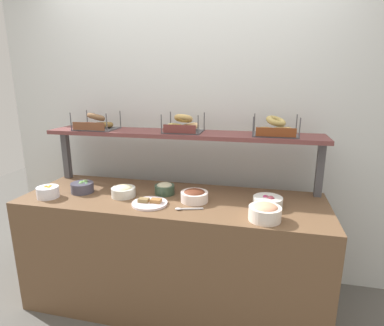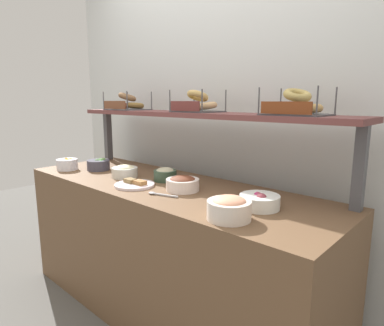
% 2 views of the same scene
% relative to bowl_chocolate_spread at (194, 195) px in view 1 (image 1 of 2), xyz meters
% --- Properties ---
extents(ground_plane, '(8.00, 8.00, 0.00)m').
position_rel_bowl_chocolate_spread_xyz_m(ground_plane, '(-0.17, 0.03, -0.89)').
color(ground_plane, '#595651').
extents(back_wall, '(3.34, 0.06, 2.40)m').
position_rel_bowl_chocolate_spread_xyz_m(back_wall, '(-0.17, 0.58, 0.31)').
color(back_wall, silver).
rests_on(back_wall, ground_plane).
extents(deli_counter, '(2.14, 0.70, 0.85)m').
position_rel_bowl_chocolate_spread_xyz_m(deli_counter, '(-0.17, 0.03, -0.47)').
color(deli_counter, brown).
rests_on(deli_counter, ground_plane).
extents(shelf_riser_left, '(0.05, 0.05, 0.40)m').
position_rel_bowl_chocolate_spread_xyz_m(shelf_riser_left, '(-1.18, 0.30, 0.16)').
color(shelf_riser_left, '#4C4C51').
rests_on(shelf_riser_left, deli_counter).
extents(shelf_riser_right, '(0.05, 0.05, 0.40)m').
position_rel_bowl_chocolate_spread_xyz_m(shelf_riser_right, '(0.84, 0.30, 0.16)').
color(shelf_riser_right, '#4C4C51').
rests_on(shelf_riser_right, deli_counter).
extents(upper_shelf, '(2.10, 0.32, 0.03)m').
position_rel_bowl_chocolate_spread_xyz_m(upper_shelf, '(-0.17, 0.30, 0.37)').
color(upper_shelf, brown).
rests_on(upper_shelf, shelf_riser_left).
extents(bowl_chocolate_spread, '(0.19, 0.19, 0.08)m').
position_rel_bowl_chocolate_spread_xyz_m(bowl_chocolate_spread, '(0.00, 0.00, 0.00)').
color(bowl_chocolate_spread, white).
rests_on(bowl_chocolate_spread, deli_counter).
extents(bowl_veggie_mix, '(0.16, 0.16, 0.09)m').
position_rel_bowl_chocolate_spread_xyz_m(bowl_veggie_mix, '(-0.85, -0.01, -0.00)').
color(bowl_veggie_mix, '#454354').
rests_on(bowl_veggie_mix, deli_counter).
extents(bowl_lox_spread, '(0.19, 0.19, 0.10)m').
position_rel_bowl_chocolate_spread_xyz_m(bowl_lox_spread, '(0.47, -0.20, 0.01)').
color(bowl_lox_spread, white).
rests_on(bowl_lox_spread, deli_counter).
extents(bowl_fruit_salad, '(0.15, 0.15, 0.09)m').
position_rel_bowl_chocolate_spread_xyz_m(bowl_fruit_salad, '(-1.03, -0.16, 0.00)').
color(bowl_fruit_salad, white).
rests_on(bowl_fruit_salad, deli_counter).
extents(bowl_potato_salad, '(0.17, 0.17, 0.08)m').
position_rel_bowl_chocolate_spread_xyz_m(bowl_potato_salad, '(-0.52, -0.02, -0.00)').
color(bowl_potato_salad, silver).
rests_on(bowl_potato_salad, deli_counter).
extents(bowl_tuna_salad, '(0.15, 0.15, 0.09)m').
position_rel_bowl_chocolate_spread_xyz_m(bowl_tuna_salad, '(-0.24, 0.09, 0.00)').
color(bowl_tuna_salad, '#344B38').
rests_on(bowl_tuna_salad, deli_counter).
extents(bowl_beet_salad, '(0.19, 0.19, 0.08)m').
position_rel_bowl_chocolate_spread_xyz_m(bowl_beet_salad, '(0.49, 0.02, -0.01)').
color(bowl_beet_salad, white).
rests_on(bowl_beet_salad, deli_counter).
extents(serving_plate_white, '(0.24, 0.24, 0.04)m').
position_rel_bowl_chocolate_spread_xyz_m(serving_plate_white, '(-0.28, -0.13, -0.03)').
color(serving_plate_white, white).
rests_on(serving_plate_white, deli_counter).
extents(serving_spoon_near_plate, '(0.18, 0.07, 0.01)m').
position_rel_bowl_chocolate_spread_xyz_m(serving_spoon_near_plate, '(-0.03, -0.16, -0.03)').
color(serving_spoon_near_plate, '#B7B7BC').
rests_on(serving_spoon_near_plate, deli_counter).
extents(bagel_basket_cinnamon_raisin, '(0.31, 0.25, 0.14)m').
position_rel_bowl_chocolate_spread_xyz_m(bagel_basket_cinnamon_raisin, '(-0.87, 0.27, 0.43)').
color(bagel_basket_cinnamon_raisin, '#4C4C51').
rests_on(bagel_basket_cinnamon_raisin, upper_shelf).
extents(bagel_basket_plain, '(0.28, 0.25, 0.15)m').
position_rel_bowl_chocolate_spread_xyz_m(bagel_basket_plain, '(-0.15, 0.29, 0.44)').
color(bagel_basket_plain, '#4C4C51').
rests_on(bagel_basket_plain, upper_shelf).
extents(bagel_basket_sesame, '(0.31, 0.26, 0.14)m').
position_rel_bowl_chocolate_spread_xyz_m(bagel_basket_sesame, '(0.52, 0.29, 0.43)').
color(bagel_basket_sesame, '#4C4C51').
rests_on(bagel_basket_sesame, upper_shelf).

